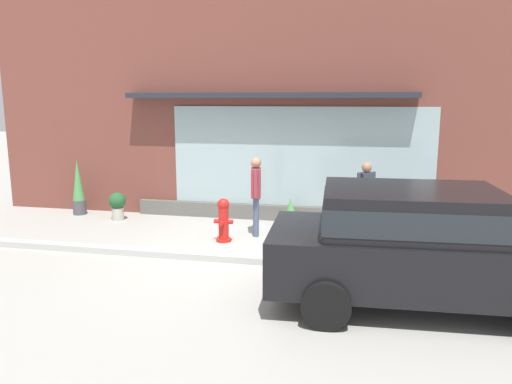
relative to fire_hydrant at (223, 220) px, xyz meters
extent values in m
plane|color=#9E9B93|center=(0.53, -0.99, -0.45)|extent=(60.00, 60.00, 0.00)
cube|color=#B2B2AD|center=(0.53, -1.19, -0.39)|extent=(14.00, 0.24, 0.12)
cube|color=brown|center=(0.53, 2.21, 2.25)|extent=(14.00, 0.36, 5.41)
cube|color=#9EB7BC|center=(1.28, 2.01, 1.07)|extent=(6.07, 0.03, 2.31)
cube|color=#232833|center=(0.53, 1.86, 2.48)|extent=(6.67, 0.56, 0.12)
cube|color=#605E59|center=(0.53, 1.99, -0.27)|extent=(6.47, 0.20, 0.36)
cylinder|color=red|center=(0.00, 0.00, -0.42)|extent=(0.31, 0.31, 0.06)
cylinder|color=red|center=(0.00, 0.00, -0.07)|extent=(0.21, 0.21, 0.64)
sphere|color=red|center=(0.00, 0.00, 0.31)|extent=(0.24, 0.24, 0.24)
cylinder|color=red|center=(-0.14, 0.00, -0.04)|extent=(0.10, 0.09, 0.09)
cylinder|color=red|center=(0.14, 0.00, -0.04)|extent=(0.10, 0.09, 0.09)
cylinder|color=red|center=(0.00, -0.14, -0.04)|extent=(0.09, 0.10, 0.09)
cylinder|color=#475675|center=(0.54, 0.65, -0.04)|extent=(0.12, 0.12, 0.82)
cylinder|color=#475675|center=(0.57, 0.48, -0.04)|extent=(0.12, 0.12, 0.82)
cube|color=#8E333D|center=(0.55, 0.56, 0.68)|extent=(0.25, 0.36, 0.62)
sphere|color=#A37556|center=(0.55, 0.56, 1.10)|extent=(0.22, 0.22, 0.22)
cylinder|color=#8E333D|center=(0.51, 0.77, 0.69)|extent=(0.08, 0.08, 0.59)
cylinder|color=#8E333D|center=(0.59, 0.36, 0.69)|extent=(0.08, 0.08, 0.59)
cube|color=#472D1E|center=(0.52, 0.87, 0.42)|extent=(0.14, 0.25, 0.28)
cylinder|color=brown|center=(2.73, 1.00, -0.07)|extent=(0.12, 0.12, 0.77)
cylinder|color=brown|center=(2.85, 1.11, -0.07)|extent=(0.12, 0.12, 0.77)
cube|color=#333847|center=(2.79, 1.05, 0.61)|extent=(0.36, 0.35, 0.58)
sphere|color=#A37556|center=(2.79, 1.05, 1.00)|extent=(0.21, 0.21, 0.21)
cylinder|color=#333847|center=(2.64, 0.92, 0.62)|extent=(0.08, 0.08, 0.55)
cylinder|color=#333847|center=(2.95, 1.19, 0.62)|extent=(0.08, 0.08, 0.55)
cube|color=black|center=(3.57, -2.46, 0.24)|extent=(4.33, 2.09, 0.75)
cube|color=black|center=(3.36, -2.47, 0.89)|extent=(2.41, 1.85, 0.63)
cube|color=#1E2328|center=(3.36, -2.47, 0.89)|extent=(2.46, 1.87, 0.35)
cylinder|color=black|center=(4.83, -1.43, -0.14)|extent=(0.64, 0.21, 0.63)
cylinder|color=black|center=(2.21, -1.56, -0.14)|extent=(0.64, 0.21, 0.63)
cylinder|color=black|center=(2.30, -3.49, -0.14)|extent=(0.64, 0.21, 0.63)
cylinder|color=#4C4C51|center=(-4.18, 1.56, -0.27)|extent=(0.32, 0.32, 0.36)
cone|color=#4C934C|center=(-4.18, 1.56, 0.42)|extent=(0.29, 0.29, 1.02)
cylinder|color=#4C4C51|center=(1.19, 1.24, -0.35)|extent=(0.34, 0.34, 0.20)
cone|color=#4C934C|center=(1.19, 1.24, 0.01)|extent=(0.31, 0.31, 0.52)
cylinder|color=#33473D|center=(5.07, 1.13, -0.32)|extent=(0.27, 0.27, 0.26)
cone|color=#2D6B33|center=(5.07, 1.13, 0.09)|extent=(0.24, 0.24, 0.55)
cylinder|color=#B7B2A3|center=(-2.96, 1.21, -0.30)|extent=(0.28, 0.28, 0.30)
sphere|color=#23562D|center=(-2.96, 1.21, 0.01)|extent=(0.39, 0.39, 0.39)
camera|label=1|loc=(2.64, -9.31, 2.40)|focal=34.55mm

